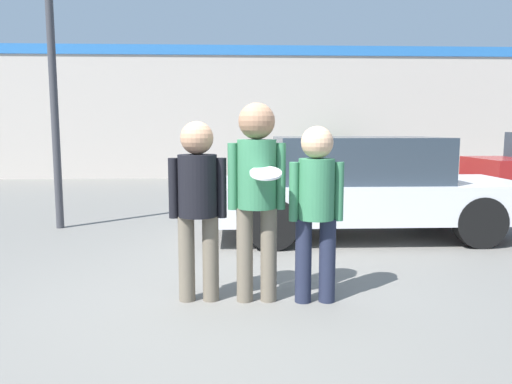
{
  "coord_description": "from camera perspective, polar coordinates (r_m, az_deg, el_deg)",
  "views": [
    {
      "loc": [
        0.04,
        -4.5,
        1.59
      ],
      "look_at": [
        0.25,
        0.09,
        1.0
      ],
      "focal_mm": 35.0,
      "sensor_mm": 36.0,
      "label": 1
    }
  ],
  "objects": [
    {
      "name": "parked_car_near",
      "position": [
        7.47,
        11.81,
        0.63
      ],
      "size": [
        4.47,
        1.83,
        1.46
      ],
      "color": "silver",
      "rests_on": "ground"
    },
    {
      "name": "ground_plane",
      "position": [
        4.78,
        -3.02,
        -12.09
      ],
      "size": [
        56.0,
        56.0,
        0.0
      ],
      "primitive_type": "plane",
      "color": "#66635E"
    },
    {
      "name": "person_left",
      "position": [
        4.54,
        -6.68,
        -0.44
      ],
      "size": [
        0.52,
        0.35,
        1.65
      ],
      "color": "#665B4C",
      "rests_on": "ground"
    },
    {
      "name": "shrub",
      "position": [
        15.35,
        8.63,
        3.76
      ],
      "size": [
        1.3,
        1.3,
        1.3
      ],
      "color": "#285B2D",
      "rests_on": "ground"
    },
    {
      "name": "storefront_building",
      "position": [
        15.88,
        -2.78,
        9.14
      ],
      "size": [
        24.0,
        0.22,
        4.12
      ],
      "color": "#B2A89E",
      "rests_on": "ground"
    },
    {
      "name": "person_middle_with_frisbee",
      "position": [
        4.48,
        0.09,
        1.04
      ],
      "size": [
        0.52,
        0.57,
        1.81
      ],
      "color": "#665B4C",
      "rests_on": "ground"
    },
    {
      "name": "person_right",
      "position": [
        4.51,
        6.9,
        -0.99
      ],
      "size": [
        0.49,
        0.32,
        1.61
      ],
      "color": "#1E2338",
      "rests_on": "ground"
    }
  ]
}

